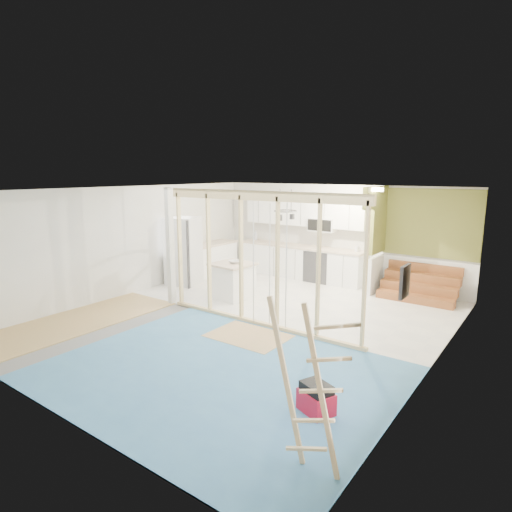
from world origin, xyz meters
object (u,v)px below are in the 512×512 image
Objects in this scene: toolbox at (316,399)px; ladder at (308,388)px; fridge at (184,251)px; island at (233,281)px.

ladder reaches higher than toolbox.
toolbox is 1.27m from ladder.
island is (1.85, -0.26, -0.47)m from fridge.
ladder is (4.29, -4.18, 0.47)m from island.
ladder is (0.40, -0.98, 0.70)m from toolbox.
fridge is 1.88× the size of island.
toolbox is (5.74, -3.46, -0.70)m from fridge.
fridge is at bearing 171.82° from toolbox.
fridge reaches higher than island.
ladder is at bearing -52.41° from fridge.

